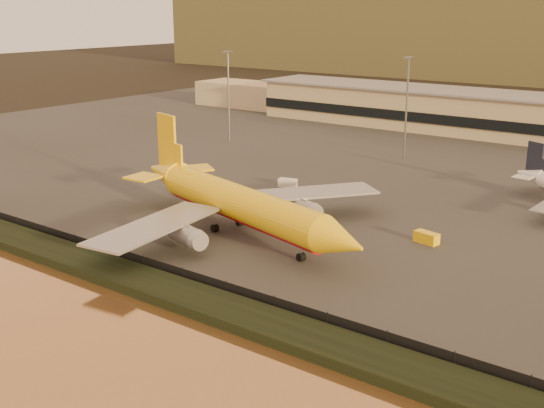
# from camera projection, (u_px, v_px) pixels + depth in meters

# --- Properties ---
(ground) EXTENTS (900.00, 900.00, 0.00)m
(ground) POSITION_uv_depth(u_px,v_px,m) (232.00, 255.00, 107.19)
(ground) COLOR black
(ground) RESTS_ON ground
(embankment) EXTENTS (320.00, 7.00, 1.40)m
(embankment) POSITION_uv_depth(u_px,v_px,m) (152.00, 285.00, 93.95)
(embankment) COLOR black
(embankment) RESTS_ON ground
(tarmac) EXTENTS (320.00, 220.00, 0.20)m
(tarmac) POSITION_uv_depth(u_px,v_px,m) (464.00, 154.00, 180.06)
(tarmac) COLOR #2D2D2D
(tarmac) RESTS_ON ground
(perimeter_fence) EXTENTS (300.00, 0.05, 2.20)m
(perimeter_fence) POSITION_uv_depth(u_px,v_px,m) (173.00, 273.00, 96.85)
(perimeter_fence) COLOR black
(perimeter_fence) RESTS_ON tarmac
(terminal_building) EXTENTS (202.00, 25.00, 12.60)m
(terminal_building) POSITION_uv_depth(u_px,v_px,m) (458.00, 112.00, 210.15)
(terminal_building) COLOR #C3AE87
(terminal_building) RESTS_ON tarmac
(apron_light_masts) EXTENTS (152.20, 12.20, 25.40)m
(apron_light_masts) POSITION_uv_depth(u_px,v_px,m) (499.00, 109.00, 151.69)
(apron_light_masts) COLOR slate
(apron_light_masts) RESTS_ON tarmac
(dhl_cargo_jet) EXTENTS (58.56, 56.14, 17.71)m
(dhl_cargo_jet) POSITION_uv_depth(u_px,v_px,m) (238.00, 204.00, 115.45)
(dhl_cargo_jet) COLOR yellow
(dhl_cargo_jet) RESTS_ON tarmac
(gse_vehicle_yellow) EXTENTS (4.38, 2.63, 1.84)m
(gse_vehicle_yellow) POSITION_uv_depth(u_px,v_px,m) (427.00, 238.00, 111.98)
(gse_vehicle_yellow) COLOR yellow
(gse_vehicle_yellow) RESTS_ON tarmac
(gse_vehicle_white) EXTENTS (4.22, 2.66, 1.76)m
(gse_vehicle_white) POSITION_uv_depth(u_px,v_px,m) (288.00, 183.00, 146.56)
(gse_vehicle_white) COLOR white
(gse_vehicle_white) RESTS_ON tarmac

